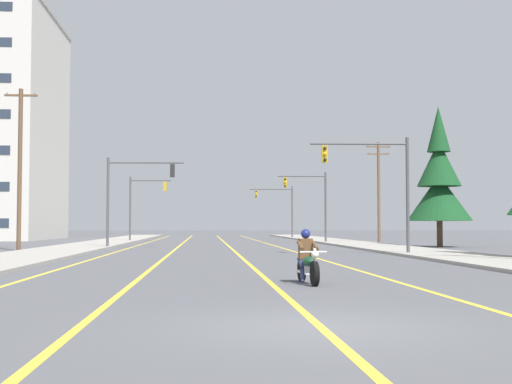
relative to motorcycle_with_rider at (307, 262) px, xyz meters
The scene contains 16 objects.
ground_plane 8.01m from the motorcycle_with_rider, 97.20° to the right, with size 400.00×400.00×0.00m, color #515156.
lane_stripe_center 37.09m from the motorcycle_with_rider, 91.50° to the left, with size 0.16×100.00×0.01m, color yellow.
lane_stripe_left 37.37m from the motorcycle_with_rider, 97.17° to the left, with size 0.16×100.00×0.01m, color yellow.
lane_stripe_right 37.17m from the motorcycle_with_rider, 86.08° to the left, with size 0.16×100.00×0.01m, color yellow.
lane_stripe_far_left 37.91m from the motorcycle_with_rider, 102.03° to the left, with size 0.16×100.00×0.01m, color yellow.
sidewalk_kerb_right 33.39m from the motorcycle_with_rider, 73.89° to the left, with size 4.40×110.00×0.14m, color #9E998E.
sidewalk_kerb_left 34.00m from the motorcycle_with_rider, 109.35° to the left, with size 4.40×110.00×0.14m, color #9E998E.
motorcycle_with_rider is the anchor object (origin of this frame).
traffic_signal_near_right 18.99m from the motorcycle_with_rider, 69.96° to the left, with size 5.23×0.42×6.20m.
traffic_signal_near_left 30.94m from the motorcycle_with_rider, 104.83° to the left, with size 5.25×0.43×6.20m.
traffic_signal_mid_right 42.73m from the motorcycle_with_rider, 81.09° to the left, with size 4.28×0.37×6.20m.
traffic_signal_mid_left 50.05m from the motorcycle_with_rider, 100.16° to the left, with size 4.00×0.39×6.20m.
traffic_signal_far_right 64.82m from the motorcycle_with_rider, 84.54° to the left, with size 5.16×0.40×6.20m.
utility_pole_left_near 28.53m from the motorcycle_with_rider, 119.65° to the left, with size 1.97×0.26×9.85m.
utility_pole_right_far 43.75m from the motorcycle_with_rider, 73.38° to the left, with size 2.15×0.26×8.87m.
conifer_tree_right_verge_far 33.59m from the motorcycle_with_rider, 65.23° to the left, with size 4.60×4.60×10.12m.
Camera 1 is at (-1.74, -10.78, 1.56)m, focal length 49.24 mm.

